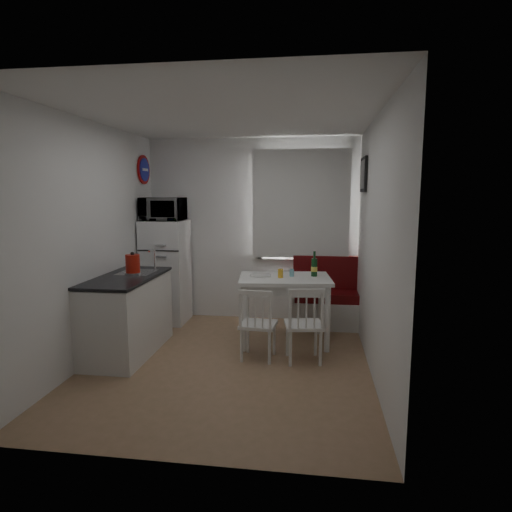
# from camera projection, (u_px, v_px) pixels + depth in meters

# --- Properties ---
(floor) EXTENTS (3.00, 3.50, 0.02)m
(floor) POSITION_uv_depth(u_px,v_px,m) (228.00, 363.00, 4.64)
(floor) COLOR #92724E
(floor) RESTS_ON ground
(ceiling) EXTENTS (3.00, 3.50, 0.02)m
(ceiling) POSITION_uv_depth(u_px,v_px,m) (226.00, 115.00, 4.26)
(ceiling) COLOR white
(ceiling) RESTS_ON wall_back
(wall_back) EXTENTS (3.00, 0.02, 2.60)m
(wall_back) POSITION_uv_depth(u_px,v_px,m) (252.00, 230.00, 6.16)
(wall_back) COLOR white
(wall_back) RESTS_ON floor
(wall_front) EXTENTS (3.00, 0.02, 2.60)m
(wall_front) POSITION_uv_depth(u_px,v_px,m) (171.00, 276.00, 2.73)
(wall_front) COLOR white
(wall_front) RESTS_ON floor
(wall_left) EXTENTS (0.02, 3.50, 2.60)m
(wall_left) POSITION_uv_depth(u_px,v_px,m) (92.00, 242.00, 4.65)
(wall_left) COLOR white
(wall_left) RESTS_ON floor
(wall_right) EXTENTS (0.02, 3.50, 2.60)m
(wall_right) POSITION_uv_depth(u_px,v_px,m) (375.00, 247.00, 4.24)
(wall_right) COLOR white
(wall_right) RESTS_ON floor
(window) EXTENTS (1.22, 0.06, 1.47)m
(window) POSITION_uv_depth(u_px,v_px,m) (301.00, 208.00, 5.99)
(window) COLOR white
(window) RESTS_ON wall_back
(curtain) EXTENTS (1.35, 0.02, 1.50)m
(curtain) POSITION_uv_depth(u_px,v_px,m) (301.00, 204.00, 5.91)
(curtain) COLOR white
(curtain) RESTS_ON wall_back
(kitchen_counter) EXTENTS (0.62, 1.32, 1.16)m
(kitchen_counter) POSITION_uv_depth(u_px,v_px,m) (128.00, 314.00, 4.89)
(kitchen_counter) COLOR white
(kitchen_counter) RESTS_ON floor
(wall_sign) EXTENTS (0.03, 0.40, 0.40)m
(wall_sign) POSITION_uv_depth(u_px,v_px,m) (144.00, 170.00, 5.94)
(wall_sign) COLOR #19229A
(wall_sign) RESTS_ON wall_left
(picture_frame) EXTENTS (0.04, 0.52, 0.42)m
(picture_frame) POSITION_uv_depth(u_px,v_px,m) (363.00, 175.00, 5.21)
(picture_frame) COLOR black
(picture_frame) RESTS_ON wall_right
(bench) EXTENTS (1.34, 0.51, 0.96)m
(bench) POSITION_uv_depth(u_px,v_px,m) (339.00, 303.00, 5.90)
(bench) COLOR white
(bench) RESTS_ON floor
(dining_table) EXTENTS (1.17, 0.88, 0.82)m
(dining_table) POSITION_uv_depth(u_px,v_px,m) (285.00, 284.00, 5.20)
(dining_table) COLOR white
(dining_table) RESTS_ON floor
(chair_left) EXTENTS (0.41, 0.39, 0.43)m
(chair_left) POSITION_uv_depth(u_px,v_px,m) (257.00, 317.00, 4.62)
(chair_left) COLOR white
(chair_left) RESTS_ON floor
(chair_right) EXTENTS (0.46, 0.44, 0.45)m
(chair_right) POSITION_uv_depth(u_px,v_px,m) (304.00, 317.00, 4.55)
(chair_right) COLOR white
(chair_right) RESTS_ON floor
(fridge) EXTENTS (0.58, 0.58, 1.45)m
(fridge) POSITION_uv_depth(u_px,v_px,m) (166.00, 272.00, 6.06)
(fridge) COLOR white
(fridge) RESTS_ON floor
(microwave) EXTENTS (0.58, 0.39, 0.32)m
(microwave) POSITION_uv_depth(u_px,v_px,m) (163.00, 209.00, 5.89)
(microwave) COLOR white
(microwave) RESTS_ON fridge
(kettle) EXTENTS (0.19, 0.19, 0.26)m
(kettle) POSITION_uv_depth(u_px,v_px,m) (133.00, 264.00, 4.87)
(kettle) COLOR #B11A0E
(kettle) RESTS_ON kitchen_counter
(wine_bottle) EXTENTS (0.08, 0.08, 0.31)m
(wine_bottle) POSITION_uv_depth(u_px,v_px,m) (314.00, 264.00, 5.21)
(wine_bottle) COLOR #123A1A
(wine_bottle) RESTS_ON dining_table
(drinking_glass_orange) EXTENTS (0.06, 0.06, 0.11)m
(drinking_glass_orange) POSITION_uv_depth(u_px,v_px,m) (280.00, 273.00, 5.13)
(drinking_glass_orange) COLOR gold
(drinking_glass_orange) RESTS_ON dining_table
(drinking_glass_blue) EXTENTS (0.05, 0.05, 0.09)m
(drinking_glass_blue) POSITION_uv_depth(u_px,v_px,m) (292.00, 273.00, 5.21)
(drinking_glass_blue) COLOR #73B3C5
(drinking_glass_blue) RESTS_ON dining_table
(plate) EXTENTS (0.26, 0.26, 0.02)m
(plate) POSITION_uv_depth(u_px,v_px,m) (261.00, 275.00, 5.24)
(plate) COLOR white
(plate) RESTS_ON dining_table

